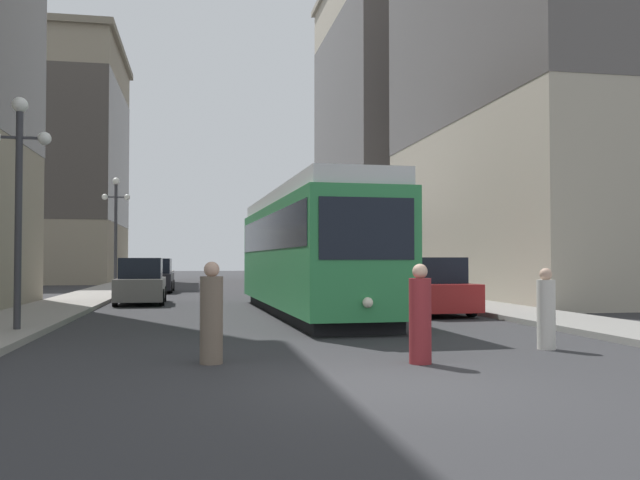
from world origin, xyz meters
TOP-DOWN VIEW (x-y plane):
  - ground_plane at (0.00, 0.00)m, footprint 200.00×200.00m
  - sidewalk_left at (-7.37, 40.00)m, footprint 2.63×120.00m
  - sidewalk_right at (7.37, 40.00)m, footprint 2.63×120.00m
  - streetcar at (0.89, 12.26)m, footprint 3.08×13.70m
  - transit_bus at (4.13, 24.63)m, footprint 2.88×12.12m
  - parked_car_left_near at (-4.76, 28.30)m, footprint 1.91×4.46m
  - parked_car_left_mid at (-4.76, 18.56)m, footprint 1.94×4.23m
  - parked_car_right_far at (4.76, 11.75)m, footprint 2.02×4.51m
  - pedestrian_crossing_near at (1.10, 1.86)m, footprint 0.38×0.38m
  - pedestrian_crossing_far at (4.11, 3.15)m, footprint 0.35×0.35m
  - pedestrian_on_sidewalk at (-2.35, 2.49)m, footprint 0.38×0.38m
  - lamp_post_left_near at (-6.66, 7.53)m, footprint 1.41×0.36m
  - lamp_post_left_far at (-6.66, 26.59)m, footprint 1.41×0.36m
  - building_left_midblock at (-15.09, 46.86)m, footprint 13.41×15.13m
  - building_right_midblock at (15.10, 45.55)m, footprint 13.42×20.23m

SIDE VIEW (x-z plane):
  - ground_plane at x=0.00m, z-range 0.00..0.00m
  - sidewalk_left at x=-7.37m, z-range 0.00..0.15m
  - sidewalk_right at x=7.37m, z-range 0.00..0.15m
  - pedestrian_crossing_far at x=4.11m, z-range -0.05..1.53m
  - pedestrian_crossing_near at x=1.10m, z-range -0.06..1.62m
  - pedestrian_on_sidewalk at x=-2.35m, z-range -0.06..1.65m
  - parked_car_left_mid at x=-4.76m, z-range -0.07..1.75m
  - parked_car_right_far at x=4.76m, z-range -0.07..1.75m
  - parked_car_left_near at x=-4.76m, z-range -0.07..1.75m
  - transit_bus at x=4.13m, z-range 0.22..3.67m
  - streetcar at x=0.89m, z-range 0.16..4.05m
  - lamp_post_left_near at x=-6.66m, z-range 1.00..6.37m
  - lamp_post_left_far at x=-6.66m, z-range 1.04..6.83m
  - building_left_midblock at x=-15.09m, z-range 0.26..18.96m
  - building_right_midblock at x=15.10m, z-range 0.39..26.51m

